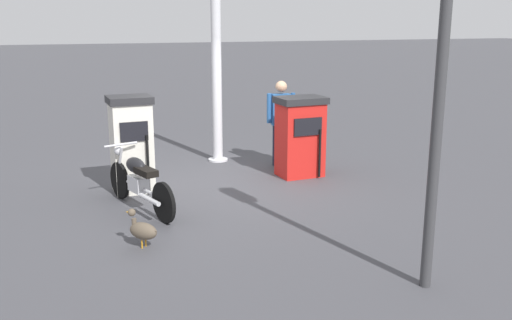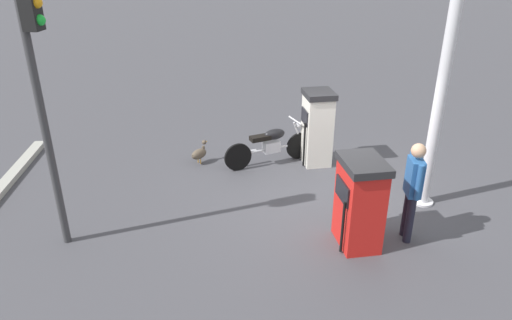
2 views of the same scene
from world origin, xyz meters
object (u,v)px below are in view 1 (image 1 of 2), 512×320
attendant_person (281,117)px  canopy_support_pole (216,55)px  fuel_pump_near (132,144)px  roadside_traffic_light (441,29)px  motorcycle_near_pump (139,180)px  fuel_pump_far (300,136)px  wandering_duck (143,230)px

attendant_person → canopy_support_pole: (-0.77, -1.09, 1.18)m
fuel_pump_near → roadside_traffic_light: bearing=29.3°
motorcycle_near_pump → roadside_traffic_light: (3.62, 2.63, 2.31)m
fuel_pump_far → motorcycle_near_pump: bearing=-72.3°
wandering_duck → fuel_pump_near: bearing=175.2°
roadside_traffic_light → attendant_person: bearing=175.4°
roadside_traffic_light → motorcycle_near_pump: bearing=-144.0°
wandering_duck → canopy_support_pole: bearing=152.8°
fuel_pump_near → wandering_duck: bearing=-4.8°
wandering_duck → canopy_support_pole: 5.08m
roadside_traffic_light → fuel_pump_near: bearing=-150.7°
fuel_pump_far → attendant_person: (-0.86, -0.05, 0.22)m
fuel_pump_near → roadside_traffic_light: (4.61, 2.59, 1.95)m
fuel_pump_near → motorcycle_near_pump: bearing=-2.2°
attendant_person → canopy_support_pole: size_ratio=0.38×
roadside_traffic_light → wandering_duck: bearing=-126.4°
wandering_duck → attendant_person: bearing=136.4°
fuel_pump_near → canopy_support_pole: canopy_support_pole is taller
motorcycle_near_pump → canopy_support_pole: canopy_support_pole is taller
motorcycle_near_pump → fuel_pump_near: bearing=177.8°
attendant_person → wandering_duck: attendant_person is taller
fuel_pump_near → fuel_pump_far: 3.08m
motorcycle_near_pump → canopy_support_pole: size_ratio=0.45×
motorcycle_near_pump → attendant_person: 3.62m
fuel_pump_far → canopy_support_pole: 2.43m
attendant_person → fuel_pump_near: bearing=-74.2°
motorcycle_near_pump → roadside_traffic_light: roadside_traffic_light is taller
fuel_pump_far → attendant_person: bearing=-176.7°
fuel_pump_far → motorcycle_near_pump: size_ratio=0.75×
fuel_pump_near → attendant_person: attendant_person is taller
motorcycle_near_pump → canopy_support_pole: 3.69m
motorcycle_near_pump → attendant_person: (-1.85, 3.07, 0.51)m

